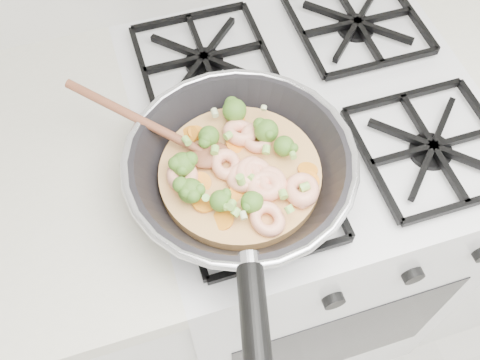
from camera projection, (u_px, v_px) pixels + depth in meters
name	position (u px, v px, depth m)	size (l,w,h in m)	color
stove	(291.00, 223.00, 1.33)	(0.60, 0.60, 0.92)	silver
skillet	(240.00, 171.00, 0.81)	(0.39, 0.53, 0.10)	black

